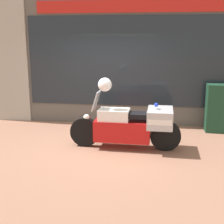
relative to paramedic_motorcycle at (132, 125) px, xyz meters
name	(u,v)px	position (x,y,z in m)	size (l,w,h in m)	color
ground_plane	(100,144)	(-0.76, 0.17, -0.54)	(60.00, 60.00, 0.00)	#8E604C
shop_building	(95,62)	(-1.24, 2.17, 1.18)	(6.93, 0.55, 3.43)	#56514C
window_display	(128,107)	(-0.29, 2.20, -0.09)	(5.40, 0.30, 1.87)	slate
paramedic_motorcycle	(132,125)	(0.00, 0.00, 0.00)	(2.45, 0.82, 1.26)	black
utility_cabinet	(224,108)	(2.23, 1.60, 0.08)	(0.88, 0.42, 1.24)	#193D28
white_helmet	(105,85)	(-0.61, 0.01, 0.87)	(0.30, 0.30, 0.30)	white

